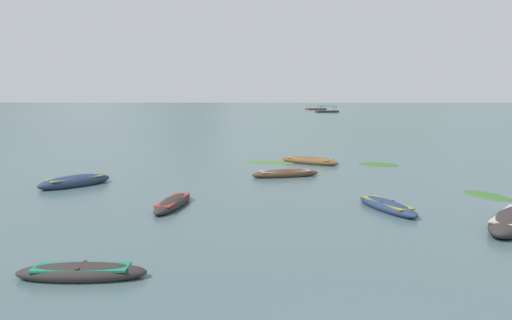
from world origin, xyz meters
The scene contains 15 objects.
ground_plane centered at (0.00, 1500.00, 0.00)m, with size 6000.00×6000.00×0.00m, color #476066.
mountain_2 centered at (28.05, 2353.35, 166.25)m, with size 907.11×907.11×332.49m, color #4C5B56.
mountain_3 centered at (932.29, 2251.08, 220.88)m, with size 1857.49×1857.49×441.77m, color slate.
mountain_4 centered at (1583.71, 2212.50, 212.97)m, with size 1421.12×1421.12×425.94m, color slate.
rowboat_0 centered at (6.11, 23.83, 0.19)m, with size 3.75×3.68×0.59m.
rowboat_1 centered at (-7.56, 18.18, 0.21)m, with size 3.63×3.26×0.67m.
rowboat_2 centered at (-4.81, 5.88, 0.14)m, with size 3.19×1.29×0.44m.
rowboat_3 centered at (3.30, 19.06, 0.17)m, with size 3.91×1.27×0.53m.
rowboat_5 centered at (-2.76, 12.87, 0.15)m, with size 1.95×3.58×0.47m.
rowboat_6 centered at (5.36, 10.93, 0.15)m, with size 1.48×3.53×0.48m.
ferry_0 centered at (59.80, 194.83, 0.45)m, with size 9.67×5.17×2.54m.
ferry_1 centered at (49.57, 148.88, 0.45)m, with size 8.54×3.84×2.54m.
weed_patch_3 centered at (3.59, 24.82, 0.00)m, with size 3.46×1.51×0.14m, color #477033.
weed_patch_4 centered at (10.45, 22.62, 0.00)m, with size 2.64×2.02×0.14m, color #38662D.
weed_patch_5 centered at (10.89, 12.60, 0.00)m, with size 1.33×2.45×0.14m, color #38662D.
Camera 1 is at (-2.47, -4.88, 4.17)m, focal length 31.61 mm.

